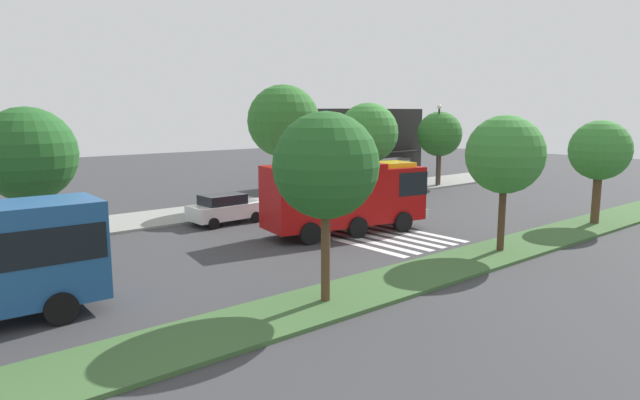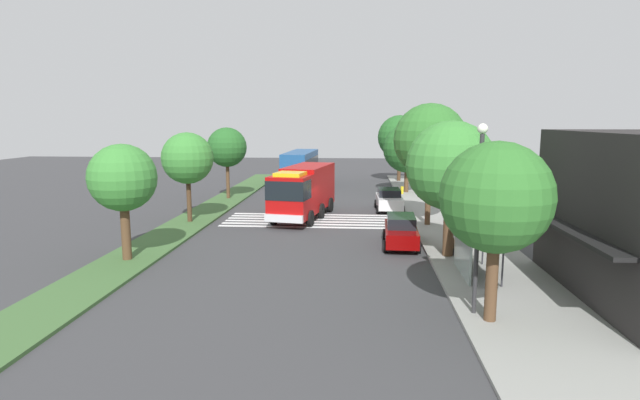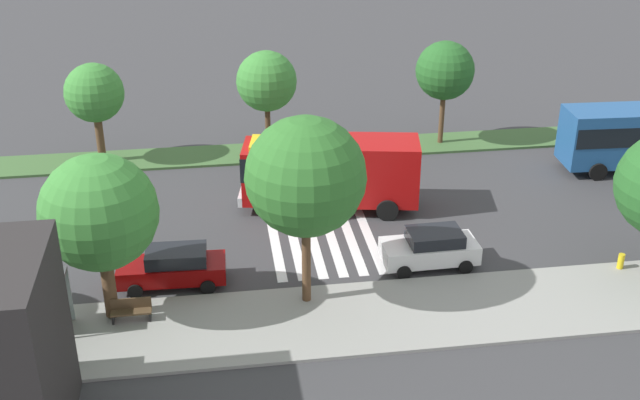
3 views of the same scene
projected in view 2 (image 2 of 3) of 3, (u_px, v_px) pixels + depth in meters
The scene contains 20 objects.
ground_plane at pixel (311, 224), 34.84m from camera, with size 120.00×120.00×0.00m, color #38383A.
sidewalk at pixel (450, 225), 34.14m from camera, with size 60.00×5.02×0.14m, color gray.
median_strip at pixel (192, 221), 35.45m from camera, with size 60.00×3.00×0.14m, color #3D6033.
crosswalk at pixel (312, 220), 36.08m from camera, with size 4.95×12.29×0.01m.
fire_truck at pixel (303, 190), 36.48m from camera, with size 9.31×4.13×3.69m.
parked_car_west at pixel (389, 199), 39.89m from camera, with size 4.28×2.18×1.71m.
parked_car_mid at pixel (401, 231), 28.74m from camera, with size 4.62×2.10×1.71m.
transit_bus at pixel (300, 165), 55.39m from camera, with size 10.50×3.24×3.62m.
bus_stop_shelter at pixel (471, 237), 22.85m from camera, with size 3.50×1.40×2.46m.
bench_near_shelter at pixel (453, 243), 27.00m from camera, with size 1.60×0.50×0.90m.
street_lamp at pixel (479, 205), 17.90m from camera, with size 0.36×0.36×6.81m.
sidewalk_tree_far_west at pixel (400, 137), 57.60m from camera, with size 4.93×4.93×7.41m.
sidewalk_tree_west at pixel (407, 149), 48.56m from camera, with size 4.59×4.59×6.48m.
sidewalk_tree_center at pixel (430, 140), 33.19m from camera, with size 4.75×4.75×7.99m.
sidewalk_tree_east at pixel (451, 166), 25.60m from camera, with size 4.52×4.52×6.90m.
sidewalk_tree_far_east at pixel (496, 198), 17.16m from camera, with size 3.80×3.80×6.25m.
median_tree_far_west at pixel (227, 147), 44.74m from camera, with size 3.46×3.46×6.25m.
median_tree_west at pixel (187, 158), 34.42m from camera, with size 3.48×3.48×6.09m.
median_tree_center at pixel (123, 178), 24.98m from camera, with size 3.32×3.32×5.78m.
fire_hydrant at pixel (402, 190), 47.92m from camera, with size 0.28×0.28×0.70m, color gold.
Camera 2 is at (34.01, 3.18, 7.08)m, focal length 28.65 mm.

